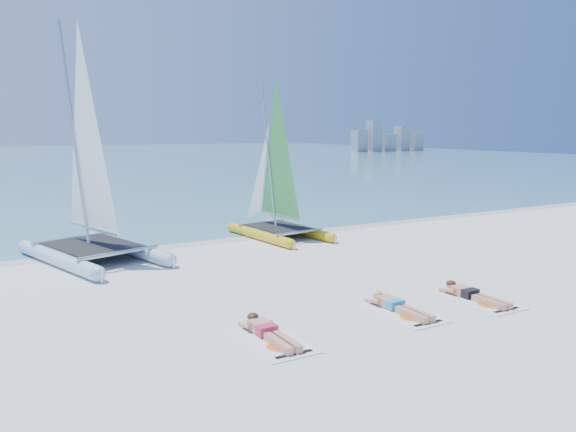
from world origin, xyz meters
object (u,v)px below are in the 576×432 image
at_px(towel_a, 273,340).
at_px(sunbather_b, 396,305).
at_px(towel_b, 402,313).
at_px(sunbather_c, 472,294).
at_px(sunbather_a, 268,331).
at_px(towel_c, 478,301).
at_px(catamaran_blue, 88,187).
at_px(catamaran_yellow, 272,185).

bearing_deg(towel_a, sunbather_b, 4.15).
bearing_deg(towel_b, towel_a, -179.49).
bearing_deg(sunbather_c, sunbather_a, 178.02).
xyz_separation_m(towel_b, sunbather_b, (-0.00, 0.19, 0.11)).
bearing_deg(towel_c, towel_a, 178.02).
distance_m(catamaran_blue, towel_b, 9.58).
distance_m(catamaran_yellow, sunbather_b, 8.97).
height_order(towel_a, sunbather_a, sunbather_a).
relative_size(catamaran_blue, sunbather_a, 4.09).
height_order(catamaran_blue, sunbather_a, catamaran_blue).
height_order(sunbather_b, sunbather_c, same).
bearing_deg(sunbather_b, sunbather_c, -5.76).
distance_m(catamaran_yellow, towel_c, 9.22).
distance_m(catamaran_blue, towel_a, 8.57).
height_order(catamaran_blue, towel_c, catamaran_blue).
relative_size(catamaran_yellow, sunbather_c, 3.32).
bearing_deg(towel_b, catamaran_yellow, 79.30).
distance_m(sunbather_b, sunbather_c, 1.99).
relative_size(catamaran_blue, sunbather_b, 4.09).
xyz_separation_m(towel_b, sunbather_c, (1.98, -0.01, 0.11)).
xyz_separation_m(catamaran_blue, sunbather_b, (4.62, -7.93, -1.99)).
xyz_separation_m(sunbather_a, sunbather_b, (3.02, 0.03, 0.00)).
bearing_deg(towel_a, towel_b, 0.51).
height_order(catamaran_yellow, sunbather_c, catamaran_yellow).
bearing_deg(catamaran_yellow, towel_b, -106.58).
distance_m(sunbather_a, towel_b, 3.03).
bearing_deg(catamaran_blue, sunbather_c, -66.83).
relative_size(towel_a, sunbather_b, 1.07).
height_order(towel_b, sunbather_c, sunbather_c).
bearing_deg(towel_c, sunbather_b, 168.81).
xyz_separation_m(sunbather_a, towel_b, (3.02, -0.17, -0.11)).
distance_m(towel_b, towel_c, 1.99).
bearing_deg(sunbather_b, towel_b, -90.00).
distance_m(catamaran_yellow, towel_b, 9.17).
bearing_deg(catamaran_blue, towel_b, -76.27).
height_order(catamaran_blue, catamaran_yellow, catamaran_blue).
xyz_separation_m(sunbather_b, sunbather_c, (1.98, -0.20, 0.00)).
xyz_separation_m(catamaran_blue, sunbather_a, (1.60, -7.96, -1.99)).
bearing_deg(sunbather_a, sunbather_b, 0.51).
distance_m(sunbather_a, sunbather_b, 3.02).
height_order(towel_a, towel_b, same).
xyz_separation_m(towel_c, sunbather_c, (0.00, 0.19, 0.11)).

